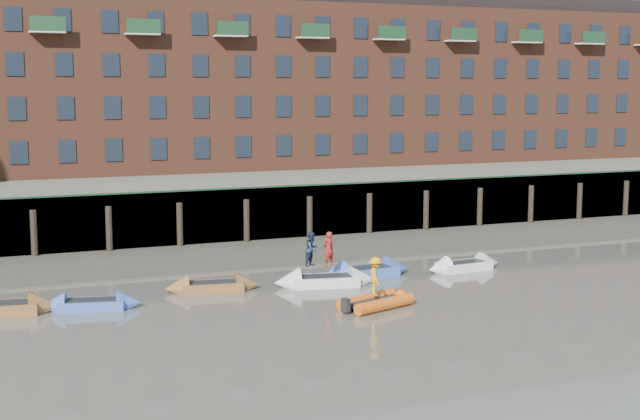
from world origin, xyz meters
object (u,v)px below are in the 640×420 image
person_rower_a (329,249)px  rowboat_3 (325,281)px  rowboat_1 (91,304)px  rowboat_2 (212,287)px  rowboat_4 (366,272)px  rib_tender (378,301)px  person_rower_b (312,249)px  person_rib_crew (375,276)px  rowboat_5 (464,266)px

person_rower_a → rowboat_3: bearing=-48.9°
rowboat_1 → rowboat_2: rowboat_2 is taller
rowboat_3 → person_rower_a: (0.14, -0.09, 1.51)m
rowboat_3 → rowboat_4: size_ratio=1.02×
rib_tender → person_rower_a: size_ratio=2.11×
person_rower_b → rowboat_3: bearing=-60.8°
rowboat_4 → rowboat_2: bearing=177.2°
rowboat_1 → person_rower_b: size_ratio=2.67×
rowboat_1 → rib_tender: 11.96m
person_rib_crew → person_rower_a: bearing=18.9°
rowboat_5 → person_rower_b: bearing=178.0°
rowboat_5 → rowboat_1: bearing=178.5°
rowboat_3 → person_rib_crew: bearing=-74.1°
rowboat_3 → rib_tender: rowboat_3 is taller
rowboat_2 → rowboat_4: rowboat_4 is taller
rowboat_3 → person_rower_a: bearing=-22.6°
rowboat_1 → rowboat_4: bearing=18.4°
rowboat_2 → rib_tender: 7.88m
rowboat_1 → person_rower_b: (10.14, 0.69, 1.52)m
rowboat_5 → person_rib_crew: 9.24m
rowboat_2 → rib_tender: rowboat_2 is taller
rowboat_4 → rowboat_5: (5.29, -0.38, -0.03)m
rowboat_3 → person_rib_crew: person_rib_crew is taller
rowboat_3 → rowboat_4: same height
rowboat_2 → rowboat_5: rowboat_2 is taller
rowboat_1 → person_rower_a: size_ratio=2.62×
person_rib_crew → rowboat_1: bearing=85.0°
rowboat_1 → rowboat_3: (10.68, 0.42, 0.03)m
rowboat_1 → rowboat_5: size_ratio=0.99×
rowboat_1 → rowboat_4: (13.28, 1.50, 0.03)m
rowboat_2 → person_rib_crew: 7.89m
person_rower_a → person_rower_b: size_ratio=1.02×
person_rower_b → rib_tender: bearing=-112.0°
rib_tender → rowboat_5: bearing=16.6°
rowboat_1 → person_rib_crew: bearing=-8.7°
rowboat_4 → rowboat_5: 5.30m
rowboat_3 → rib_tender: 4.57m
rowboat_1 → rib_tender: size_ratio=1.24×
rowboat_1 → rowboat_4: 13.36m
person_rower_a → person_rib_crew: 4.52m
rib_tender → person_rib_crew: person_rib_crew is taller
rowboat_1 → rowboat_3: size_ratio=0.87×
rib_tender → person_rower_a: 4.70m
rowboat_1 → rowboat_2: 5.69m
rowboat_1 → rowboat_5: 18.60m
rowboat_5 → person_rib_crew: (-7.49, -5.29, 1.13)m
person_rib_crew → rowboat_3: bearing=20.5°
rowboat_2 → rowboat_1: bearing=-157.7°
rowboat_2 → rowboat_4: size_ratio=0.91×
rib_tender → rowboat_4: bearing=51.1°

